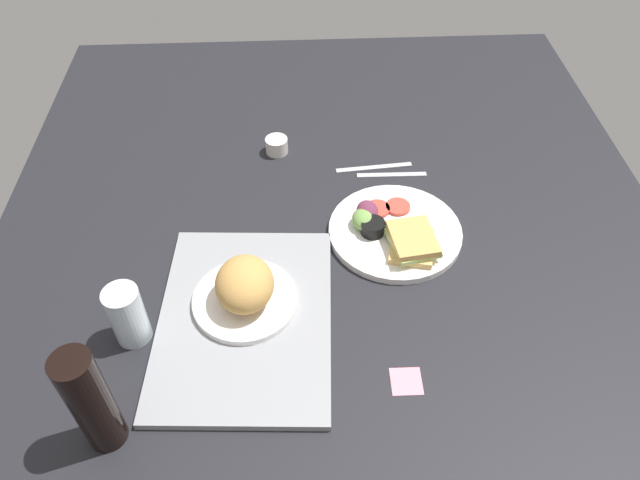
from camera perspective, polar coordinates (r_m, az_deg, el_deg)
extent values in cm
cube|color=black|center=(128.86, 1.38, -2.28)|extent=(190.00, 150.00, 3.00)
cube|color=gray|center=(117.77, -7.11, -7.46)|extent=(46.87, 35.60, 1.60)
cylinder|color=white|center=(118.67, -7.12, -5.67)|extent=(20.54, 20.54, 1.40)
ellipsoid|color=tan|center=(114.55, -7.17, -4.17)|extent=(12.95, 11.19, 8.83)
cylinder|color=white|center=(133.27, 7.13, 0.81)|extent=(29.29, 29.29, 1.60)
cube|color=#DBB266|center=(128.68, 8.70, -0.54)|extent=(12.73, 11.23, 1.40)
cube|color=#B2C66B|center=(127.82, 8.76, -0.18)|extent=(12.77, 11.28, 1.00)
cube|color=tan|center=(126.96, 8.82, 0.20)|extent=(12.13, 10.43, 1.40)
cylinder|color=#D14738|center=(137.30, 7.40, 3.14)|extent=(5.60, 5.60, 0.80)
cylinder|color=#D14738|center=(136.29, 5.48, 2.96)|extent=(5.60, 5.60, 0.80)
cylinder|color=black|center=(130.41, 5.04, 1.21)|extent=(5.20, 5.20, 3.00)
cylinder|color=#EFEACC|center=(129.64, 5.07, 1.55)|extent=(4.26, 4.26, 0.60)
ellipsoid|color=#729E4C|center=(131.53, 4.12, 1.95)|extent=(6.00, 4.80, 3.60)
ellipsoid|color=#6B2D47|center=(133.53, 4.51, 2.76)|extent=(6.00, 4.80, 3.60)
cylinder|color=silver|center=(116.02, -17.81, -6.80)|extent=(6.63, 6.63, 12.70)
cylinder|color=black|center=(101.80, -20.93, -14.14)|extent=(6.40, 6.40, 22.64)
cylinder|color=silver|center=(153.82, -4.14, 8.94)|extent=(5.60, 5.60, 4.00)
cube|color=#B7B7BC|center=(148.39, 6.82, 6.21)|extent=(1.65, 17.02, 0.50)
cube|color=#B7B7BC|center=(150.09, 5.15, 6.91)|extent=(3.13, 19.05, 0.50)
cube|color=pink|center=(111.38, 8.19, -13.12)|extent=(5.67, 5.67, 0.12)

